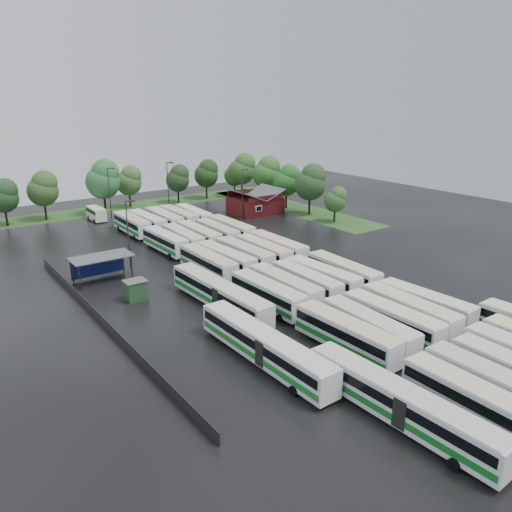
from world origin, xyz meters
TOP-DOWN VIEW (x-y plane):
  - ground at (0.00, 0.00)m, footprint 160.00×160.00m
  - brick_building at (24.00, 42.77)m, footprint 10.07×8.60m
  - wash_shed at (-17.20, 22.02)m, footprint 8.20×4.20m
  - utility_hut at (-16.20, 12.60)m, footprint 2.70×2.20m
  - grass_strip_north at (2.00, 64.80)m, footprint 80.00×10.00m
  - grass_strip_east at (34.00, 42.80)m, footprint 10.00×50.00m
  - west_fence at (-22.20, 8.00)m, footprint 0.10×50.00m
  - bus_r0c0 at (-4.52, -26.26)m, footprint 2.67×12.13m
  - bus_r0c1 at (-1.29, -26.03)m, footprint 2.61×12.06m
  - bus_r1c0 at (-4.35, -12.17)m, footprint 3.02×12.34m
  - bus_r1c1 at (-1.33, -12.40)m, footprint 3.02×12.02m
  - bus_r1c2 at (2.10, -12.54)m, footprint 2.70×12.08m
  - bus_r1c3 at (5.23, -12.33)m, footprint 3.00×12.33m
  - bus_r1c4 at (8.44, -12.06)m, footprint 3.07×11.88m
  - bus_r2c0 at (-4.32, 0.86)m, footprint 2.83×11.95m
  - bus_r2c1 at (-1.27, 1.47)m, footprint 2.61×12.04m
  - bus_r2c2 at (2.18, 1.26)m, footprint 2.79×11.68m
  - bus_r2c3 at (5.01, 1.35)m, footprint 3.03×12.01m
  - bus_r2c4 at (8.51, 1.01)m, footprint 2.99×12.21m
  - bus_r3c0 at (-4.34, 14.86)m, footprint 2.63×12.12m
  - bus_r3c1 at (-1.39, 14.91)m, footprint 3.14×12.17m
  - bus_r3c2 at (2.02, 15.11)m, footprint 2.72×12.18m
  - bus_r3c3 at (5.34, 14.84)m, footprint 2.67×11.89m
  - bus_r3c4 at (8.27, 15.06)m, footprint 2.64×12.28m
  - bus_r4c0 at (-4.25, 28.74)m, footprint 2.75×11.69m
  - bus_r4c1 at (-1.24, 28.38)m, footprint 2.89×11.84m
  - bus_r4c2 at (1.88, 28.51)m, footprint 2.69×11.92m
  - bus_r4c3 at (5.39, 28.31)m, footprint 2.73×11.67m
  - bus_r4c4 at (8.49, 28.70)m, footprint 2.66×12.18m
  - bus_r5c0 at (-4.36, 42.28)m, footprint 2.60×12.06m
  - bus_r5c1 at (-1.38, 42.28)m, footprint 2.83×11.93m
  - bus_r5c2 at (1.90, 41.77)m, footprint 2.84×12.30m
  - bus_r5c3 at (5.15, 42.28)m, footprint 2.78×12.02m
  - bus_r5c4 at (8.25, 41.90)m, footprint 2.89×11.75m
  - artic_bus_west_a at (-9.29, -22.83)m, footprint 3.11×17.64m
  - artic_bus_west_b at (-8.99, 4.19)m, footprint 3.08×18.09m
  - artic_bus_west_c at (-12.43, -9.35)m, footprint 2.88×18.14m
  - minibus at (-6.20, 56.53)m, footprint 2.37×6.19m
  - tree_north_0 at (-21.79, 62.27)m, footprint 5.66×5.66m
  - tree_north_1 at (-14.31, 62.93)m, footprint 6.14×6.14m
  - tree_north_2 at (-2.54, 60.72)m, footprint 7.14×7.14m
  - tree_north_3 at (4.54, 64.39)m, footprint 5.76×5.76m
  - tree_north_4 at (15.76, 62.38)m, footprint 5.49×5.49m
  - tree_north_5 at (23.77, 62.74)m, footprint 5.85×5.85m
  - tree_north_6 at (31.44, 61.83)m, footprint 5.23×5.23m
  - tree_east_0 at (32.54, 26.91)m, footprint 4.42×4.39m
  - tree_east_1 at (32.83, 34.84)m, footprint 6.61×6.61m
  - tree_east_2 at (32.83, 42.71)m, footprint 5.98×5.98m
  - tree_east_3 at (33.90, 51.67)m, footprint 6.57×6.57m
  - tree_east_4 at (32.29, 59.59)m, footprint 6.57×6.57m
  - lamp_post_ne at (18.95, 40.08)m, footprint 1.59×0.31m
  - lamp_post_nw at (-12.08, 24.03)m, footprint 1.58×0.31m
  - lamp_post_back_w at (-3.20, 55.77)m, footprint 1.62×0.32m
  - lamp_post_back_e at (8.94, 53.66)m, footprint 1.69×0.33m
  - puddle_0 at (-0.69, -17.38)m, footprint 4.02×4.02m
  - puddle_1 at (9.18, -21.75)m, footprint 3.87×3.87m
  - puddle_2 at (-9.05, 1.59)m, footprint 6.35×6.35m
  - puddle_3 at (5.02, -1.32)m, footprint 4.97×4.97m
  - puddle_4 at (12.62, -16.98)m, footprint 2.67×2.67m

SIDE VIEW (x-z plane):
  - ground at x=0.00m, z-range 0.00..0.00m
  - puddle_0 at x=-0.69m, z-range 0.00..0.01m
  - puddle_1 at x=9.18m, z-range 0.00..0.01m
  - puddle_2 at x=-9.05m, z-range 0.00..0.01m
  - puddle_3 at x=5.02m, z-range 0.00..0.01m
  - puddle_4 at x=12.62m, z-range 0.00..0.01m
  - grass_strip_north at x=2.00m, z-range 0.00..0.01m
  - grass_strip_east at x=34.00m, z-range 0.00..0.01m
  - west_fence at x=-22.20m, z-range 0.00..1.20m
  - utility_hut at x=-16.20m, z-range 0.01..2.63m
  - minibus at x=-6.20m, z-range 0.15..2.84m
  - bus_r2c2 at x=2.18m, z-range 0.16..3.40m
  - bus_r4c3 at x=5.39m, z-range 0.16..3.40m
  - bus_r4c0 at x=-4.25m, z-range 0.16..3.40m
  - bus_r5c4 at x=8.25m, z-range 0.16..3.41m
  - bus_r4c1 at x=-1.24m, z-range 0.16..3.44m
  - bus_r1c4 at x=8.44m, z-range 0.16..3.44m
  - artic_bus_west_a at x=-9.29m, z-range 0.18..3.44m
  - bus_r3c3 at x=5.34m, z-range 0.17..3.47m
  - bus_r5c1 at x=-1.38m, z-range 0.17..3.47m
  - bus_r4c2 at x=1.88m, z-range 0.17..3.47m
  - bus_r2c0 at x=-4.32m, z-range 0.17..3.48m
  - bus_r2c3 at x=5.01m, z-range 0.17..3.48m
  - bus_r1c1 at x=-1.33m, z-range 0.17..3.48m
  - bus_r5c3 at x=5.15m, z-range 0.17..3.50m
  - bus_r2c1 at x=-1.27m, z-range 0.17..3.52m
  - bus_r0c1 at x=-1.29m, z-range 0.17..3.52m
  - bus_r5c0 at x=-4.36m, z-range 0.17..3.52m
  - bus_r1c2 at x=2.10m, z-range 0.17..3.52m
  - bus_r3c1 at x=-1.39m, z-range 0.17..3.52m
  - bus_r0c0 at x=-4.52m, z-range 0.17..3.54m
  - bus_r3c0 at x=-4.34m, z-range 0.17..3.54m
  - artic_bus_west_b at x=-8.99m, z-range 0.18..3.53m
  - bus_r2c4 at x=8.51m, z-range 0.17..3.54m
  - bus_r3c2 at x=2.02m, z-range 0.17..3.55m
  - bus_r4c4 at x=8.49m, z-range 0.17..3.56m
  - artic_bus_west_c at x=-12.43m, z-range 0.18..3.54m
  - brick_building at x=24.00m, z-range -0.83..4.56m
  - bus_r1c0 at x=-4.35m, z-range 0.17..3.58m
  - bus_r5c2 at x=1.90m, z-range 0.17..3.58m
  - bus_r1c3 at x=5.23m, z-range 0.17..3.58m
  - bus_r3c4 at x=8.27m, z-range 0.17..3.59m
  - wash_shed at x=-17.20m, z-range 1.20..4.78m
  - tree_east_0 at x=32.54m, z-range 1.04..8.31m
  - tree_north_6 at x=31.44m, z-range 1.24..9.90m
  - tree_north_4 at x=15.76m, z-range 1.30..10.39m
  - lamp_post_nw at x=-12.08m, z-range 0.83..11.11m
  - lamp_post_ne at x=18.95m, z-range 0.83..11.13m
  - tree_north_0 at x=-21.79m, z-range 1.34..10.71m
  - lamp_post_back_w at x=-3.20m, z-range 0.85..11.39m
  - tree_north_3 at x=4.54m, z-range 1.37..10.91m
  - tree_north_5 at x=23.77m, z-range 1.39..11.09m
  - tree_east_2 at x=32.83m, z-range 1.42..11.32m
  - lamp_post_back_e at x=8.94m, z-range 0.88..11.85m
  - tree_north_1 at x=-14.31m, z-range 1.46..11.63m
  - tree_east_3 at x=33.90m, z-range 1.56..12.43m
  - tree_east_4 at x=32.29m, z-range 1.56..12.44m
  - tree_east_1 at x=32.83m, z-range 1.57..12.52m
  - tree_north_2 at x=-2.54m, z-range 1.70..13.53m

